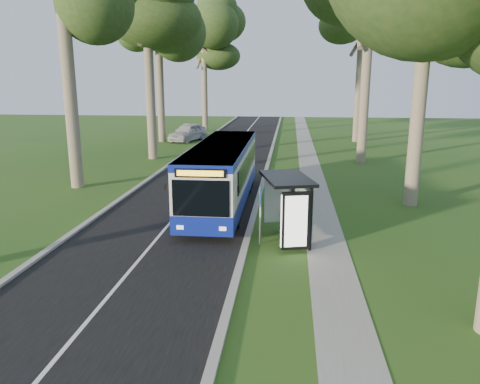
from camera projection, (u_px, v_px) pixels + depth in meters
The scene contains 15 objects.
ground at pixel (247, 240), 17.99m from camera, with size 120.00×120.00×0.00m, color #28541A.
road at pixel (204, 182), 28.02m from camera, with size 7.00×100.00×0.02m, color black.
kerb_east at pixel (263, 183), 27.64m from camera, with size 0.25×100.00×0.12m, color #9E9B93.
kerb_west at pixel (148, 180), 28.37m from camera, with size 0.25×100.00×0.12m, color #9E9B93.
centre_line at pixel (204, 182), 28.01m from camera, with size 0.12×100.00×0.01m, color white.
footpath at pixel (314, 185), 27.34m from camera, with size 1.50×100.00×0.02m, color gray.
bus at pixel (222, 174), 22.59m from camera, with size 2.44×11.42×3.02m.
bus_stop_sign at pixel (260, 209), 17.21m from camera, with size 0.09×0.31×2.21m.
bus_shelter at pixel (290, 199), 17.16m from camera, with size 2.25×3.21×2.49m.
litter_bin at pixel (286, 192), 23.69m from camera, with size 0.50×0.50×0.88m.
car_white at pixel (188, 132), 46.27m from camera, with size 2.02×5.01×1.71m, color silver.
car_silver at pixel (190, 131), 48.73m from camera, with size 1.50×4.29×1.41m, color #A7AAAF.
tree_west_d at pixel (157, 15), 43.40m from camera, with size 5.20×5.20×15.90m.
tree_west_e at pixel (204, 40), 53.14m from camera, with size 5.20×5.20×13.94m.
tree_east_d at pixel (363, 19), 43.45m from camera, with size 5.20×5.20×15.43m.
Camera 1 is at (1.54, -16.98, 6.06)m, focal length 35.00 mm.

